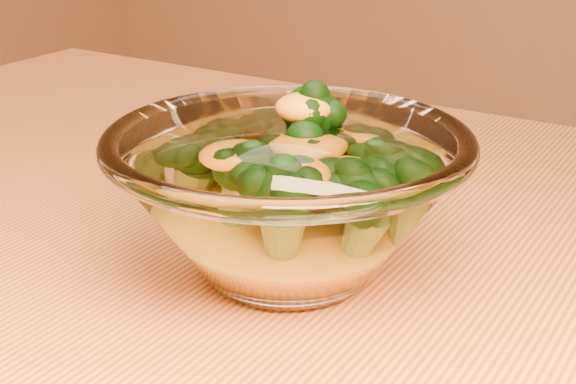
{
  "coord_description": "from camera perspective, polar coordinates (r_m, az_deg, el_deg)",
  "views": [
    {
      "loc": [
        0.25,
        -0.39,
        0.99
      ],
      "look_at": [
        0.01,
        -0.01,
        0.81
      ],
      "focal_mm": 50.0,
      "sensor_mm": 36.0,
      "label": 1
    }
  ],
  "objects": [
    {
      "name": "glass_bowl",
      "position": [
        0.49,
        -0.0,
        -0.52
      ],
      "size": [
        0.22,
        0.22,
        0.1
      ],
      "color": "white",
      "rests_on": "table"
    },
    {
      "name": "broccoli_heap",
      "position": [
        0.49,
        0.74,
        1.45
      ],
      "size": [
        0.15,
        0.13,
        0.08
      ],
      "color": "black",
      "rests_on": "cheese_sauce"
    },
    {
      "name": "cheese_sauce",
      "position": [
        0.5,
        -0.0,
        -2.74
      ],
      "size": [
        0.12,
        0.12,
        0.03
      ],
      "primitive_type": "ellipsoid",
      "color": "#FCA515",
      "rests_on": "glass_bowl"
    }
  ]
}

